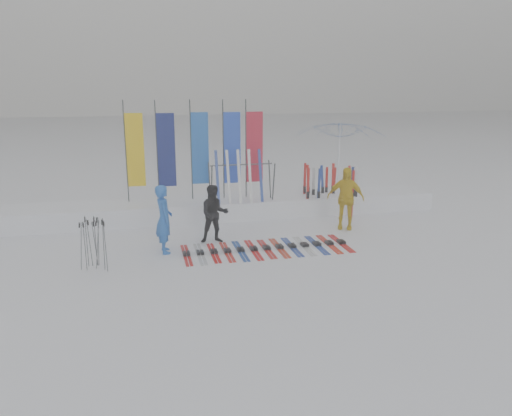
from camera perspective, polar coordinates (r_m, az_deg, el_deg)
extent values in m
plane|color=white|center=(12.29, 0.81, -6.35)|extent=(120.00, 120.00, 0.00)
cube|color=white|center=(16.51, -3.07, 0.06)|extent=(14.00, 1.60, 0.60)
imported|color=blue|center=(13.04, -10.48, -1.25)|extent=(0.49, 0.69, 1.79)
imported|color=black|center=(13.71, -4.79, -0.69)|extent=(0.81, 0.65, 1.61)
imported|color=yellow|center=(15.19, 10.19, 1.11)|extent=(1.19, 0.89, 1.88)
imported|color=white|center=(19.13, 9.49, 5.50)|extent=(3.97, 4.02, 3.01)
cube|color=#B30F0E|center=(12.96, -7.96, -5.23)|extent=(0.17, 1.66, 0.07)
cube|color=#B3B6BB|center=(12.99, -6.40, -5.13)|extent=(0.17, 1.70, 0.07)
cube|color=red|center=(13.03, -4.85, -5.03)|extent=(0.17, 1.57, 0.07)
cube|color=red|center=(13.09, -3.31, -4.92)|extent=(0.17, 1.62, 0.07)
cube|color=navy|center=(13.15, -1.79, -4.81)|extent=(0.17, 1.68, 0.07)
cube|color=red|center=(13.22, -0.28, -4.70)|extent=(0.17, 1.69, 0.07)
cube|color=#B7130E|center=(13.30, 1.21, -4.59)|extent=(0.17, 1.59, 0.07)
cube|color=red|center=(13.39, 2.68, -4.47)|extent=(0.17, 1.66, 0.07)
cube|color=navy|center=(13.48, 4.13, -4.35)|extent=(0.17, 1.65, 0.07)
cube|color=silver|center=(13.59, 5.56, -4.24)|extent=(0.17, 1.67, 0.07)
cube|color=navy|center=(13.70, 6.96, -4.12)|extent=(0.17, 1.65, 0.07)
cube|color=red|center=(13.83, 8.34, -4.00)|extent=(0.17, 1.67, 0.07)
cube|color=red|center=(13.96, 9.70, -3.88)|extent=(0.17, 1.61, 0.07)
cylinder|color=#595B60|center=(12.11, -16.83, -4.18)|extent=(0.04, 0.05, 1.24)
cylinder|color=#595B60|center=(12.32, -18.96, -4.16)|extent=(0.02, 0.02, 1.19)
cylinder|color=#595B60|center=(12.51, -17.93, -3.92)|extent=(0.07, 0.14, 1.14)
cylinder|color=#595B60|center=(12.60, -17.86, -3.59)|extent=(0.02, 0.07, 1.22)
cylinder|color=#595B60|center=(12.35, -19.35, -4.15)|extent=(0.12, 0.13, 1.18)
cylinder|color=#595B60|center=(12.50, -17.56, -3.66)|extent=(0.09, 0.15, 1.24)
cylinder|color=#595B60|center=(12.38, -17.65, -3.99)|extent=(0.15, 0.03, 1.18)
cylinder|color=#595B60|center=(12.25, -17.02, -3.98)|extent=(0.04, 0.11, 1.24)
cylinder|color=#595B60|center=(12.61, -18.48, -3.78)|extent=(0.08, 0.08, 1.16)
cylinder|color=#595B60|center=(12.60, -18.78, -3.62)|extent=(0.03, 0.10, 1.24)
cylinder|color=#383A3F|center=(16.19, -14.65, 6.20)|extent=(0.04, 0.04, 3.20)
cube|color=yellow|center=(16.18, -13.63, 6.44)|extent=(0.55, 0.03, 2.30)
cylinder|color=#383A3F|center=(15.97, -11.24, 6.28)|extent=(0.04, 0.04, 3.20)
cube|color=navy|center=(15.97, -10.20, 6.52)|extent=(0.55, 0.03, 2.30)
cylinder|color=#383A3F|center=(16.23, -7.42, 6.56)|extent=(0.04, 0.04, 3.20)
cube|color=blue|center=(16.26, -6.40, 6.78)|extent=(0.55, 0.03, 2.30)
cylinder|color=#383A3F|center=(16.26, -3.75, 6.66)|extent=(0.04, 0.04, 3.20)
cube|color=blue|center=(16.30, -2.74, 6.87)|extent=(0.55, 0.03, 2.30)
cylinder|color=#383A3F|center=(16.43, -1.16, 6.76)|extent=(0.04, 0.04, 3.20)
cube|color=red|center=(16.49, -0.16, 6.97)|extent=(0.55, 0.03, 2.30)
cylinder|color=#383A3F|center=(15.58, -5.08, 2.67)|extent=(0.04, 0.30, 1.23)
cylinder|color=#383A3F|center=(16.06, -5.34, 3.01)|extent=(0.04, 0.30, 1.23)
cylinder|color=#383A3F|center=(15.98, 2.04, 3.00)|extent=(0.04, 0.30, 1.23)
cylinder|color=#383A3F|center=(16.45, 1.58, 3.33)|extent=(0.04, 0.30, 1.23)
cylinder|color=#383A3F|center=(15.89, -1.68, 4.98)|extent=(2.00, 0.04, 0.04)
cube|color=silver|center=(16.98, 11.34, 1.70)|extent=(0.09, 0.02, 1.46)
cube|color=red|center=(17.18, 5.57, 2.39)|extent=(0.09, 0.04, 1.67)
cube|color=navy|center=(16.58, 7.17, 1.78)|extent=(0.09, 0.03, 1.58)
cube|color=navy|center=(17.36, 7.62, 2.29)|extent=(0.09, 0.02, 1.57)
cube|color=red|center=(17.21, 6.00, 2.30)|extent=(0.09, 0.04, 1.61)
cube|color=silver|center=(16.92, 11.20, 2.02)|extent=(0.09, 0.03, 1.67)
cube|color=red|center=(16.84, 10.49, 2.01)|extent=(0.09, 0.04, 1.68)
cube|color=red|center=(16.45, 5.93, 1.77)|extent=(0.09, 0.03, 1.61)
cube|color=red|center=(17.52, 8.04, 2.26)|extent=(0.09, 0.02, 1.49)
cube|color=navy|center=(17.11, 10.76, 2.02)|extent=(0.09, 0.03, 1.58)
cube|color=red|center=(17.38, 8.85, 2.14)|extent=(0.09, 0.02, 1.50)
cube|color=red|center=(16.61, 10.96, 1.59)|extent=(0.09, 0.04, 1.55)
cube|color=silver|center=(17.05, 6.59, 2.03)|extent=(0.09, 0.02, 1.52)
cube|color=red|center=(17.37, 8.76, 2.38)|extent=(0.09, 0.03, 1.64)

